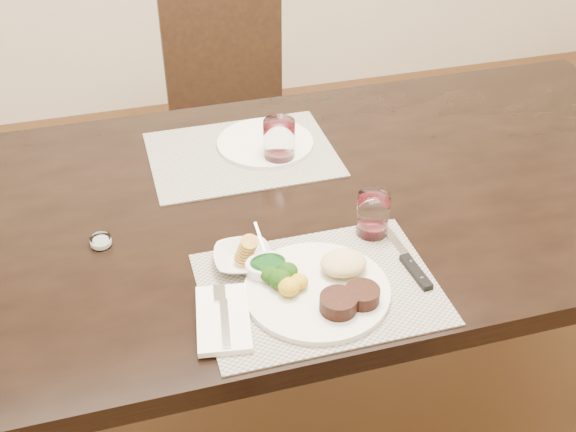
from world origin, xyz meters
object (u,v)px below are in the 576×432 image
object	(u,v)px
chair_far	(232,107)
steak_knife	(410,263)
far_plate	(265,143)
wine_glass_near	(373,216)
cracker_bowl	(242,258)
dinner_plate	(324,287)

from	to	relation	value
chair_far	steak_knife	xyz separation A→B (m)	(0.12, -1.24, 0.26)
steak_knife	chair_far	bearing A→B (deg)	91.02
chair_far	far_plate	bearing A→B (deg)	-94.11
wine_glass_near	far_plate	size ratio (longest dim) A/B	0.39
cracker_bowl	wine_glass_near	world-z (taller)	wine_glass_near
cracker_bowl	wine_glass_near	xyz separation A→B (m)	(0.29, 0.03, 0.03)
cracker_bowl	steak_knife	bearing A→B (deg)	-16.46
steak_knife	far_plate	xyz separation A→B (m)	(-0.16, 0.55, 0.00)
chair_far	steak_knife	distance (m)	1.27
chair_far	far_plate	distance (m)	0.74
dinner_plate	cracker_bowl	distance (m)	0.18
dinner_plate	steak_knife	xyz separation A→B (m)	(0.19, 0.03, -0.01)
cracker_bowl	far_plate	world-z (taller)	cracker_bowl
dinner_plate	steak_knife	world-z (taller)	dinner_plate
dinner_plate	cracker_bowl	bearing A→B (deg)	142.76
steak_knife	cracker_bowl	xyz separation A→B (m)	(-0.33, 0.10, 0.01)
steak_knife	cracker_bowl	distance (m)	0.34
cracker_bowl	wine_glass_near	bearing A→B (deg)	5.73
dinner_plate	wine_glass_near	size ratio (longest dim) A/B	2.98
dinner_plate	far_plate	world-z (taller)	dinner_plate
dinner_plate	wine_glass_near	world-z (taller)	wine_glass_near
wine_glass_near	far_plate	distance (m)	0.44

